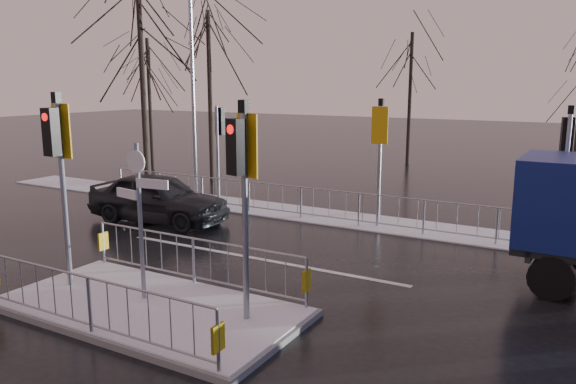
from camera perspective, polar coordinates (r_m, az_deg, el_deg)
The scene contains 11 objects.
ground at distance 11.36m, azimuth -13.95°, elevation -11.69°, with size 120.00×120.00×0.00m, color black.
snow_verge at distance 18.21m, azimuth 4.99°, elevation -2.66°, with size 30.00×2.00×0.04m, color white.
lane_markings at distance 11.14m, azimuth -15.16°, elevation -12.19°, with size 8.00×11.38×0.01m.
traffic_island at distance 11.23m, azimuth -14.05°, elevation -9.82°, with size 6.00×3.04×4.15m.
far_kerb_fixtures at distance 17.43m, azimuth 5.22°, elevation 0.08°, with size 18.00×0.65×3.83m.
car_far_lane at distance 18.02m, azimuth -13.05°, elevation -0.59°, with size 1.83×4.55×1.55m, color black.
tree_near_a at distance 25.77m, azimuth -14.75°, elevation 14.70°, with size 4.75×4.75×8.97m.
tree_near_b at distance 25.22m, azimuth -8.02°, elevation 12.84°, with size 4.00×4.00×7.55m.
tree_near_c at distance 28.90m, azimuth -13.97°, elevation 11.11°, with size 3.50×3.50×6.61m.
tree_far_a at distance 30.94m, azimuth 12.37°, elevation 11.76°, with size 3.75×3.75×7.08m.
street_lamp_left at distance 21.88m, azimuth -9.54°, elevation 11.36°, with size 1.25×0.18×8.20m.
Camera 1 is at (7.36, -7.49, 4.34)m, focal length 35.00 mm.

